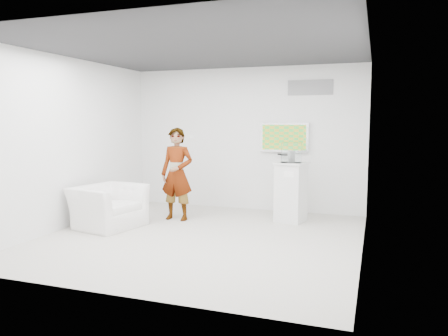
{
  "coord_description": "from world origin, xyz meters",
  "views": [
    {
      "loc": [
        2.64,
        -6.42,
        1.9
      ],
      "look_at": [
        0.18,
        0.6,
        1.08
      ],
      "focal_mm": 35.0,
      "sensor_mm": 36.0,
      "label": 1
    }
  ],
  "objects_px": {
    "tv": "(284,137)",
    "armchair": "(108,206)",
    "person": "(177,174)",
    "pedestal": "(291,192)",
    "floor_uplight": "(294,210)"
  },
  "relations": [
    {
      "from": "tv",
      "to": "floor_uplight",
      "type": "distance_m",
      "value": 1.49
    },
    {
      "from": "tv",
      "to": "pedestal",
      "type": "relative_size",
      "value": 0.89
    },
    {
      "from": "person",
      "to": "pedestal",
      "type": "xyz_separation_m",
      "value": [
        2.08,
        0.57,
        -0.32
      ]
    },
    {
      "from": "tv",
      "to": "person",
      "type": "distance_m",
      "value": 2.36
    },
    {
      "from": "person",
      "to": "armchair",
      "type": "relative_size",
      "value": 1.54
    },
    {
      "from": "floor_uplight",
      "to": "person",
      "type": "bearing_deg",
      "value": -153.06
    },
    {
      "from": "armchair",
      "to": "pedestal",
      "type": "xyz_separation_m",
      "value": [
        3.0,
        1.5,
        0.19
      ]
    },
    {
      "from": "tv",
      "to": "person",
      "type": "relative_size",
      "value": 0.57
    },
    {
      "from": "armchair",
      "to": "floor_uplight",
      "type": "bearing_deg",
      "value": -44.15
    },
    {
      "from": "pedestal",
      "to": "person",
      "type": "bearing_deg",
      "value": -164.66
    },
    {
      "from": "armchair",
      "to": "pedestal",
      "type": "height_order",
      "value": "pedestal"
    },
    {
      "from": "tv",
      "to": "armchair",
      "type": "distance_m",
      "value": 3.75
    },
    {
      "from": "pedestal",
      "to": "tv",
      "type": "bearing_deg",
      "value": 110.38
    },
    {
      "from": "armchair",
      "to": "floor_uplight",
      "type": "distance_m",
      "value": 3.59
    },
    {
      "from": "armchair",
      "to": "pedestal",
      "type": "distance_m",
      "value": 3.36
    }
  ]
}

